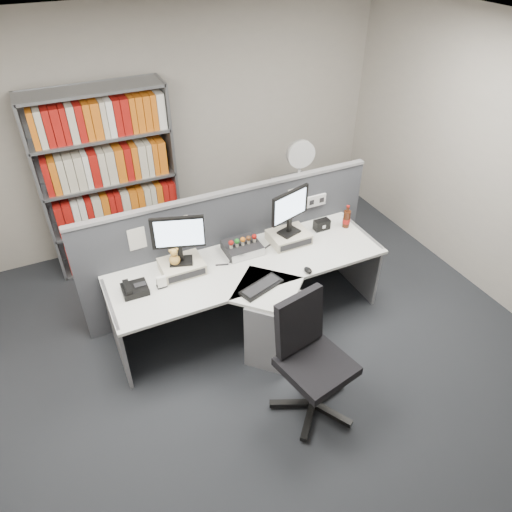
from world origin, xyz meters
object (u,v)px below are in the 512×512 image
speaker (322,225)px  desk_fan (300,157)px  monitor_left (178,236)px  desk (259,299)px  desktop_pc (242,248)px  desk_calendar (161,282)px  keyboard (261,287)px  desk_phone (134,289)px  cola_bottle (347,219)px  shelving_unit (110,183)px  office_chair (310,355)px  monitor_right (290,209)px  filing_cabinet (297,210)px  mouse (308,270)px

speaker → desk_fan: 1.05m
monitor_left → desk: bearing=-33.1°
desktop_pc → desk_fan: size_ratio=0.60×
desk_calendar → speaker: same height
keyboard → desk_phone: desk_phone is taller
desk_phone → speaker: speaker is taller
monitor_left → cola_bottle: monitor_left is taller
monitor_left → shelving_unit: size_ratio=0.24×
speaker → shelving_unit: 2.32m
desk_calendar → office_chair: office_chair is taller
keyboard → shelving_unit: (-0.86, 1.99, 0.24)m
monitor_left → desktop_pc: bearing=3.4°
desk → monitor_left: 0.95m
monitor_right → office_chair: 1.45m
desk_phone → desk_fan: size_ratio=0.39×
desk_fan → desk_phone: bearing=-153.5°
cola_bottle → office_chair: size_ratio=0.24×
desk → desktop_pc: (0.03, 0.42, 0.31)m
shelving_unit → desk_fan: bearing=-12.1°
desk_calendar → shelving_unit: shelving_unit is taller
desktop_pc → keyboard: bearing=-97.1°
monitor_left → desk_calendar: 0.43m
desk_phone → filing_cabinet: bearing=26.6°
keyboard → filing_cabinet: bearing=51.1°
filing_cabinet → office_chair: size_ratio=0.66×
speaker → cola_bottle: 0.26m
monitor_right → cola_bottle: size_ratio=1.85×
speaker → desk_calendar: bearing=-173.9°
keyboard → shelving_unit: size_ratio=0.22×
desk → mouse: bearing=-15.5°
desk → desktop_pc: desktop_pc is taller
monitor_left → office_chair: 1.50m
mouse → desk_fan: size_ratio=0.18×
mouse → filing_cabinet: mouse is taller
keyboard → mouse: bearing=2.6°
desk_calendar → monitor_right: bearing=6.0°
keyboard → desk_calendar: 0.87m
keyboard → speaker: bearing=30.8°
desk → desk_phone: 1.13m
mouse → shelving_unit: bearing=124.2°
monitor_left → desk_calendar: size_ratio=4.39×
mouse → speaker: (0.48, 0.55, 0.03)m
desk_phone → office_chair: (1.08, -1.15, -0.19)m
desk → desk_fan: (1.20, 1.40, 0.59)m
filing_cabinet → monitor_right: bearing=-124.1°
monitor_right → desk_fan: (0.69, 1.02, -0.04)m
desk_calendar → shelving_unit: (-0.08, 1.61, 0.21)m
desk → monitor_right: bearing=36.9°
desktop_pc → cola_bottle: (1.14, -0.06, 0.05)m
cola_bottle → filing_cabinet: cola_bottle is taller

